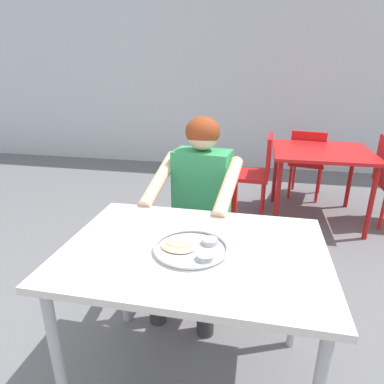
% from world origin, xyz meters
% --- Properties ---
extents(back_wall, '(12.00, 0.12, 3.40)m').
position_xyz_m(back_wall, '(0.00, 3.95, 1.70)').
color(back_wall, silver).
rests_on(back_wall, ground).
extents(table_foreground, '(1.09, 0.77, 0.75)m').
position_xyz_m(table_foreground, '(0.08, 0.03, 0.66)').
color(table_foreground, silver).
rests_on(table_foreground, ground).
extents(thali_tray, '(0.31, 0.31, 0.03)m').
position_xyz_m(thali_tray, '(0.07, -0.00, 0.76)').
color(thali_tray, '#B7BABF').
rests_on(thali_tray, table_foreground).
extents(chair_foreground, '(0.44, 0.45, 0.87)m').
position_xyz_m(chair_foreground, '(-0.01, 0.89, 0.50)').
color(chair_foreground, red).
rests_on(chair_foreground, ground).
extents(diner_foreground, '(0.54, 0.59, 1.19)m').
position_xyz_m(diner_foreground, '(-0.03, 0.67, 0.71)').
color(diner_foreground, '#343434').
rests_on(diner_foreground, ground).
extents(table_background_red, '(0.91, 0.87, 0.71)m').
position_xyz_m(table_background_red, '(0.91, 2.12, 0.63)').
color(table_background_red, red).
rests_on(table_background_red, ground).
extents(chair_red_left, '(0.42, 0.44, 0.85)m').
position_xyz_m(chair_red_left, '(0.31, 2.06, 0.50)').
color(chair_red_left, red).
rests_on(chair_red_left, ground).
extents(chair_red_far, '(0.47, 0.50, 0.81)m').
position_xyz_m(chair_red_far, '(0.87, 2.69, 0.47)').
color(chair_red_far, red).
rests_on(chair_red_far, ground).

